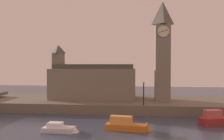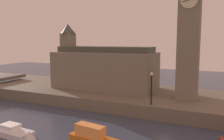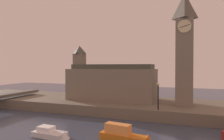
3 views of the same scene
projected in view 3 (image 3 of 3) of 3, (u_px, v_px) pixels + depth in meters
far_embankment at (140, 106)px, 32.62m from camera, size 70.00×12.00×1.50m
clock_tower at (184, 47)px, 29.24m from camera, size 2.60×2.63×16.18m
parliament_hall at (110, 82)px, 35.19m from camera, size 14.63×6.55×9.41m
streetlamp at (158, 93)px, 26.45m from camera, size 0.36×0.36×3.50m
boat_patrol_orange at (127, 136)px, 19.40m from camera, size 5.44×1.97×1.82m
boat_ferry_white at (53, 134)px, 20.55m from camera, size 4.27×1.76×1.17m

